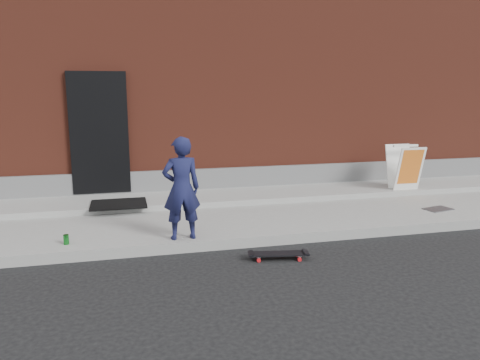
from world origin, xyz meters
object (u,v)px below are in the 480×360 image
object	(u,v)px
skateboard	(278,254)
soda_can	(66,239)
child	(181,188)
pizza_sign	(405,167)

from	to	relation	value
skateboard	soda_can	bearing A→B (deg)	162.65
child	soda_can	world-z (taller)	child
child	skateboard	size ratio (longest dim) A/B	1.80
skateboard	pizza_sign	xyz separation A→B (m)	(3.46, 2.51, 0.62)
pizza_sign	skateboard	bearing A→B (deg)	-144.03
child	skateboard	distance (m)	1.59
pizza_sign	child	bearing A→B (deg)	-158.95
soda_can	child	bearing A→B (deg)	-4.44
skateboard	pizza_sign	world-z (taller)	pizza_sign
child	skateboard	bearing A→B (deg)	144.50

